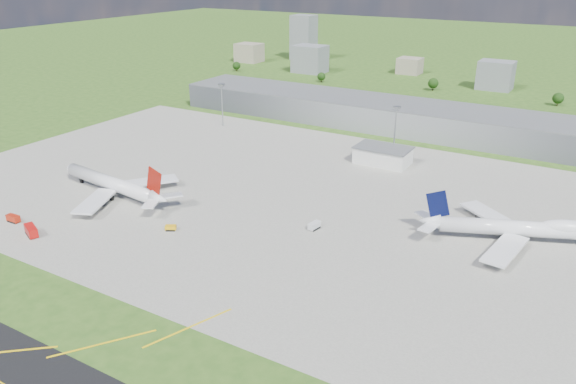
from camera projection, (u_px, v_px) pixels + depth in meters
The scene contains 22 objects.
ground at pixel (398, 136), 324.94m from camera, with size 1400.00×1400.00×0.00m, color #2F531A.
apron at pixel (328, 205), 232.66m from camera, with size 360.00×190.00×0.08m, color gray.
terminal at pixel (408, 117), 334.03m from camera, with size 300.00×42.00×15.00m, color gray.
ops_building at pixel (383, 156), 278.92m from camera, with size 26.00×16.00×8.00m, color silver.
mast_west at pixel (222, 97), 337.37m from camera, with size 3.50×2.00×25.90m.
mast_center at pixel (396, 122), 285.63m from camera, with size 3.50×2.00×25.90m.
airliner_red_twin at pixel (114, 185), 239.99m from camera, with size 68.49×53.05×18.79m.
airliner_blue_quad at pixel (522, 229), 200.64m from camera, with size 66.24×50.41×18.14m.
fire_truck at pixel (31, 231), 206.01m from camera, with size 8.83×6.12×3.66m.
crash_tender at pixel (13, 219), 216.67m from camera, with size 5.62×2.70×2.93m.
tug_yellow at pixel (171, 228), 210.19m from camera, with size 4.62×4.03×1.95m.
van_white_near at pixel (314, 226), 211.02m from camera, with size 3.23×5.75×2.74m.
van_white_far at pixel (535, 233), 205.89m from camera, with size 5.48×4.78×2.59m.
bldg_far_w at pixel (249, 53), 560.31m from camera, with size 24.00×20.00×18.00m, color gray.
bldg_w at pixel (310, 59), 505.62m from camera, with size 28.00×22.00×24.00m, color slate.
bldg_cw at pixel (410, 66), 501.74m from camera, with size 20.00×18.00×14.00m, color gray.
bldg_c at pixel (496, 75), 438.71m from camera, with size 26.00×20.00×22.00m, color slate.
bldg_tall_w at pixel (304, 38), 568.38m from camera, with size 22.00×20.00×44.00m, color slate.
tree_far_w at pixel (237, 66), 512.55m from camera, with size 7.20×7.20×8.80m.
tree_w at pixel (321, 76), 466.37m from camera, with size 6.75×6.75×8.25m.
tree_c at pixel (433, 83), 435.61m from camera, with size 8.10×8.10×9.90m.
tree_e at pixel (558, 98), 389.42m from camera, with size 7.65×7.65×9.35m.
Camera 1 is at (104.03, -151.95, 93.59)m, focal length 35.00 mm.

